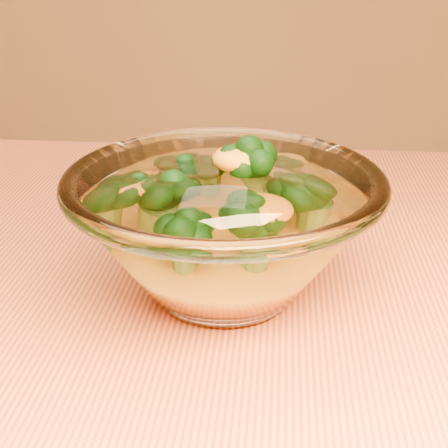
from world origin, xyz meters
name	(u,v)px	position (x,y,z in m)	size (l,w,h in m)	color
table	(252,400)	(0.00, 0.00, 0.65)	(1.20, 0.80, 0.75)	#D96C41
glass_bowl	(224,230)	(-0.03, 0.01, 0.81)	(0.25, 0.25, 0.11)	white
cheese_sauce	(224,256)	(-0.03, 0.01, 0.78)	(0.14, 0.14, 0.04)	orange
broccoli_heap	(215,202)	(-0.03, 0.03, 0.83)	(0.18, 0.15, 0.09)	black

